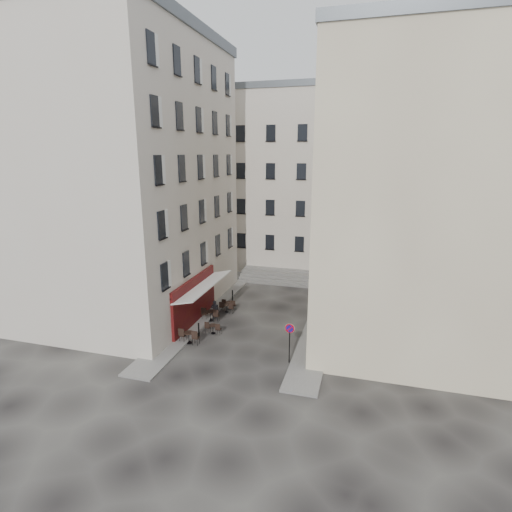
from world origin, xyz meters
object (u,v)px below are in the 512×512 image
(bistro_table_b, at_px, (213,328))
(pedestrian, at_px, (215,310))
(no_parking_sign, at_px, (290,335))
(bistro_table_a, at_px, (189,336))

(bistro_table_b, xyz_separation_m, pedestrian, (-0.75, 2.24, 0.36))
(no_parking_sign, bearing_deg, bistro_table_a, 178.17)
(bistro_table_a, bearing_deg, pedestrian, 87.03)
(no_parking_sign, relative_size, bistro_table_a, 1.76)
(no_parking_sign, bearing_deg, pedestrian, 148.26)
(bistro_table_a, bearing_deg, bistro_table_b, 61.70)
(no_parking_sign, height_order, pedestrian, no_parking_sign)
(no_parking_sign, height_order, bistro_table_b, no_parking_sign)
(bistro_table_b, height_order, pedestrian, pedestrian)
(bistro_table_a, relative_size, pedestrian, 0.90)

